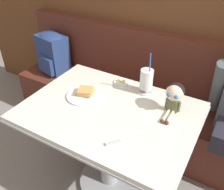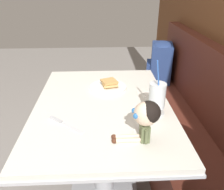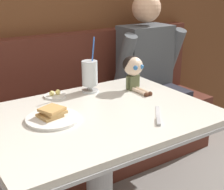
{
  "view_description": "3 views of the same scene",
  "coord_description": "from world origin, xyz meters",
  "px_view_note": "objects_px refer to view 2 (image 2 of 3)",
  "views": [
    {
      "loc": [
        0.64,
        -0.89,
        1.72
      ],
      "look_at": [
        -0.01,
        0.23,
        0.82
      ],
      "focal_mm": 39.66,
      "sensor_mm": 36.0,
      "label": 1
    },
    {
      "loc": [
        1.2,
        0.18,
        1.41
      ],
      "look_at": [
        0.05,
        0.23,
        0.82
      ],
      "focal_mm": 36.81,
      "sensor_mm": 36.0,
      "label": 2
    },
    {
      "loc": [
        -0.75,
        -1.07,
        1.35
      ],
      "look_at": [
        0.09,
        0.2,
        0.81
      ],
      "focal_mm": 51.91,
      "sensor_mm": 36.0,
      "label": 3
    }
  ],
  "objects_px": {
    "butter_saucer": "(153,95)",
    "milkshake_glass": "(157,97)",
    "butter_knife": "(60,122)",
    "backpack": "(160,61)",
    "seated_doll": "(146,116)",
    "toast_plate": "(108,86)"
  },
  "relations": [
    {
      "from": "toast_plate",
      "to": "butter_knife",
      "type": "xyz_separation_m",
      "value": [
        0.41,
        -0.26,
        -0.01
      ]
    },
    {
      "from": "milkshake_glass",
      "to": "butter_saucer",
      "type": "relative_size",
      "value": 2.63
    },
    {
      "from": "milkshake_glass",
      "to": "butter_saucer",
      "type": "height_order",
      "value": "milkshake_glass"
    },
    {
      "from": "toast_plate",
      "to": "butter_saucer",
      "type": "bearing_deg",
      "value": 64.08
    },
    {
      "from": "milkshake_glass",
      "to": "butter_saucer",
      "type": "xyz_separation_m",
      "value": [
        -0.21,
        0.03,
        -0.09
      ]
    },
    {
      "from": "butter_saucer",
      "to": "milkshake_glass",
      "type": "bearing_deg",
      "value": -8.58
    },
    {
      "from": "milkshake_glass",
      "to": "backpack",
      "type": "relative_size",
      "value": 0.78
    },
    {
      "from": "milkshake_glass",
      "to": "backpack",
      "type": "distance_m",
      "value": 1.2
    },
    {
      "from": "toast_plate",
      "to": "milkshake_glass",
      "type": "height_order",
      "value": "milkshake_glass"
    },
    {
      "from": "seated_doll",
      "to": "backpack",
      "type": "distance_m",
      "value": 1.45
    },
    {
      "from": "toast_plate",
      "to": "seated_doll",
      "type": "xyz_separation_m",
      "value": [
        0.57,
        0.15,
        0.11
      ]
    },
    {
      "from": "toast_plate",
      "to": "seated_doll",
      "type": "relative_size",
      "value": 1.15
    },
    {
      "from": "butter_knife",
      "to": "backpack",
      "type": "bearing_deg",
      "value": 145.81
    },
    {
      "from": "butter_saucer",
      "to": "butter_knife",
      "type": "distance_m",
      "value": 0.61
    },
    {
      "from": "backpack",
      "to": "milkshake_glass",
      "type": "bearing_deg",
      "value": -15.12
    },
    {
      "from": "milkshake_glass",
      "to": "seated_doll",
      "type": "distance_m",
      "value": 0.25
    },
    {
      "from": "backpack",
      "to": "toast_plate",
      "type": "bearing_deg",
      "value": -34.86
    },
    {
      "from": "toast_plate",
      "to": "milkshake_glass",
      "type": "distance_m",
      "value": 0.43
    },
    {
      "from": "milkshake_glass",
      "to": "butter_saucer",
      "type": "distance_m",
      "value": 0.23
    },
    {
      "from": "butter_knife",
      "to": "backpack",
      "type": "xyz_separation_m",
      "value": [
        -1.21,
        0.82,
        -0.09
      ]
    },
    {
      "from": "toast_plate",
      "to": "seated_doll",
      "type": "height_order",
      "value": "seated_doll"
    },
    {
      "from": "milkshake_glass",
      "to": "toast_plate",
      "type": "bearing_deg",
      "value": -143.85
    }
  ]
}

